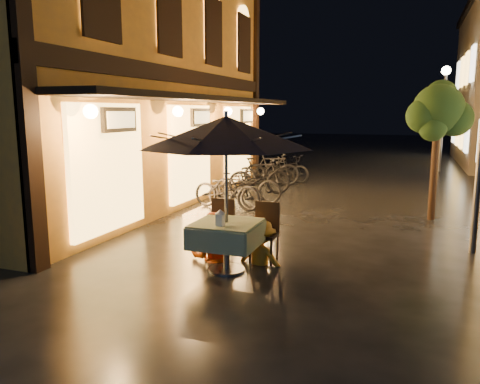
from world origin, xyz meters
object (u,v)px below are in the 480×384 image
at_px(patio_umbrella, 226,132).
at_px(person_orange, 213,213).
at_px(cafe_table, 227,234).
at_px(table_lantern, 220,217).
at_px(person_yellow, 261,222).
at_px(bicycle_0, 227,190).

xyz_separation_m(patio_umbrella, person_orange, (-0.46, 0.52, -1.37)).
distance_m(cafe_table, patio_umbrella, 1.56).
height_order(patio_umbrella, person_orange, patio_umbrella).
xyz_separation_m(table_lantern, person_yellow, (0.38, 0.81, -0.22)).
height_order(cafe_table, patio_umbrella, patio_umbrella).
distance_m(person_orange, bicycle_0, 4.07).
relative_size(table_lantern, bicycle_0, 0.13).
height_order(table_lantern, person_orange, person_orange).
height_order(patio_umbrella, person_yellow, patio_umbrella).
bearing_deg(bicycle_0, cafe_table, -150.03).
xyz_separation_m(table_lantern, bicycle_0, (-1.74, 4.61, -0.42)).
bearing_deg(table_lantern, person_orange, 120.85).
relative_size(patio_umbrella, bicycle_0, 1.39).
bearing_deg(cafe_table, table_lantern, -90.00).
bearing_deg(person_yellow, table_lantern, 70.09).
distance_m(cafe_table, person_orange, 0.72).
distance_m(table_lantern, person_yellow, 0.93).
bearing_deg(patio_umbrella, table_lantern, -90.00).
bearing_deg(person_yellow, patio_umbrella, 61.31).
bearing_deg(patio_umbrella, person_yellow, 56.23).
bearing_deg(bicycle_0, person_yellow, -142.61).
bearing_deg(cafe_table, bicycle_0, 111.73).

